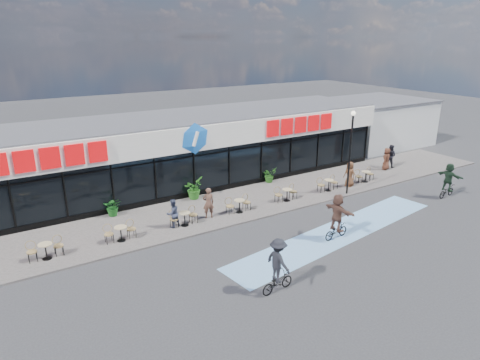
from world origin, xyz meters
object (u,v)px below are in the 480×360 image
object	(u,v)px
potted_plant_mid	(194,188)
patron_right	(173,213)
pedestrian_a	(350,174)
potted_plant_right	(269,175)
pedestrian_c	(386,159)
lamp_post	(351,146)
cyclist_a	(337,217)
potted_plant_left	(113,207)
pedestrian_b	(390,156)
cyclist_b	(448,181)
patron_left	(208,203)

from	to	relation	value
potted_plant_mid	patron_right	xyz separation A→B (m)	(-2.74, -3.19, 0.11)
pedestrian_a	potted_plant_right	bearing A→B (deg)	-139.60
potted_plant_mid	pedestrian_c	distance (m)	14.97
potted_plant_mid	lamp_post	bearing A→B (deg)	-26.65
cyclist_a	potted_plant_left	bearing A→B (deg)	135.57
potted_plant_right	pedestrian_a	size ratio (longest dim) A/B	0.62
pedestrian_b	cyclist_b	world-z (taller)	cyclist_b
potted_plant_right	patron_left	bearing A→B (deg)	-153.48
potted_plant_left	potted_plant_mid	distance (m)	4.95
potted_plant_left	patron_left	world-z (taller)	patron_left
pedestrian_b	pedestrian_c	bearing A→B (deg)	96.74
potted_plant_mid	pedestrian_b	bearing A→B (deg)	-6.60
pedestrian_c	cyclist_a	world-z (taller)	cyclist_a
pedestrian_a	pedestrian_c	bearing A→B (deg)	95.28
patron_right	cyclist_a	distance (m)	8.31
lamp_post	pedestrian_b	distance (m)	7.78
lamp_post	potted_plant_left	world-z (taller)	lamp_post
potted_plant_right	patron_right	size ratio (longest dim) A/B	0.68
pedestrian_b	pedestrian_c	world-z (taller)	pedestrian_b
pedestrian_c	cyclist_a	bearing A→B (deg)	4.14
potted_plant_mid	cyclist_b	world-z (taller)	cyclist_b
patron_left	cyclist_b	world-z (taller)	cyclist_b
potted_plant_left	potted_plant_right	xyz separation A→B (m)	(10.69, 0.14, -0.01)
potted_plant_right	cyclist_a	distance (m)	8.84
potted_plant_right	cyclist_b	world-z (taller)	cyclist_b
potted_plant_left	cyclist_a	size ratio (longest dim) A/B	0.45
potted_plant_right	pedestrian_b	world-z (taller)	pedestrian_b
potted_plant_left	patron_right	distance (m)	3.84
patron_left	pedestrian_c	xyz separation A→B (m)	(15.41, 0.94, -0.04)
pedestrian_c	cyclist_a	distance (m)	12.84
lamp_post	potted_plant_mid	distance (m)	9.94
potted_plant_right	pedestrian_b	bearing A→B (deg)	-10.88
lamp_post	patron_left	world-z (taller)	lamp_post
potted_plant_mid	pedestrian_a	distance (m)	10.32
patron_left	pedestrian_a	distance (m)	10.35
patron_right	pedestrian_a	world-z (taller)	pedestrian_a
pedestrian_a	cyclist_b	size ratio (longest dim) A/B	0.76
lamp_post	potted_plant_right	bearing A→B (deg)	123.02
pedestrian_b	pedestrian_c	size ratio (longest dim) A/B	1.05
potted_plant_left	potted_plant_mid	bearing A→B (deg)	0.59
patron_right	pedestrian_a	bearing A→B (deg)	169.27
lamp_post	patron_right	world-z (taller)	lamp_post
potted_plant_mid	potted_plant_right	world-z (taller)	potted_plant_mid
patron_right	cyclist_b	bearing A→B (deg)	154.11
potted_plant_left	pedestrian_c	xyz separation A→B (m)	(19.76, -2.08, 0.30)
cyclist_b	potted_plant_left	bearing A→B (deg)	157.07
patron_left	pedestrian_b	distance (m)	16.27
potted_plant_mid	cyclist_b	xyz separation A→B (m)	(13.58, -7.89, 0.28)
pedestrian_c	potted_plant_left	bearing A→B (deg)	-31.54
patron_left	cyclist_a	world-z (taller)	cyclist_a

